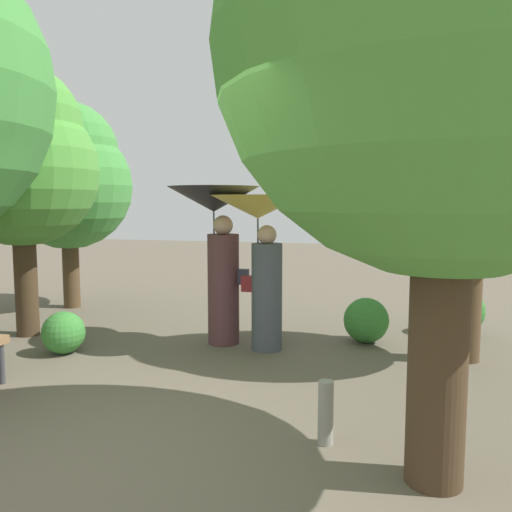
% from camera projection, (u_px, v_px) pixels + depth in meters
% --- Properties ---
extents(ground_plane, '(40.00, 40.00, 0.00)m').
position_uv_depth(ground_plane, '(123.00, 464.00, 3.68)').
color(ground_plane, brown).
extents(person_left, '(1.20, 1.20, 2.07)m').
position_uv_depth(person_left, '(217.00, 231.00, 6.70)').
color(person_left, '#563338').
rests_on(person_left, ground).
extents(person_right, '(1.18, 1.18, 1.95)m').
position_uv_depth(person_right, '(261.00, 237.00, 6.42)').
color(person_right, '#474C56').
rests_on(person_right, ground).
extents(tree_near_left, '(2.21, 2.21, 3.60)m').
position_uv_depth(tree_near_left, '(67.00, 175.00, 8.94)').
color(tree_near_left, '#4C3823').
rests_on(tree_near_left, ground).
extents(tree_mid_left, '(2.08, 2.08, 3.74)m').
position_uv_depth(tree_mid_left, '(20.00, 156.00, 7.00)').
color(tree_mid_left, '#42301E').
rests_on(tree_mid_left, ground).
extents(tree_mid_right, '(2.17, 2.17, 3.92)m').
position_uv_depth(tree_mid_right, '(474.00, 136.00, 5.83)').
color(tree_mid_right, '#4C3823').
rests_on(tree_mid_right, ground).
extents(bush_path_left, '(0.68, 0.68, 0.68)m').
position_uv_depth(bush_path_left, '(460.00, 310.00, 7.29)').
color(bush_path_left, '#2D6B28').
rests_on(bush_path_left, ground).
extents(bush_path_right, '(0.60, 0.60, 0.60)m').
position_uv_depth(bush_path_right, '(366.00, 320.00, 6.84)').
color(bush_path_right, '#387F33').
rests_on(bush_path_right, ground).
extents(bush_behind_bench, '(0.52, 0.52, 0.52)m').
position_uv_depth(bush_behind_bench, '(63.00, 333.00, 6.35)').
color(bush_behind_bench, '#387F33').
rests_on(bush_behind_bench, ground).
extents(path_marker_post, '(0.12, 0.12, 0.50)m').
position_uv_depth(path_marker_post, '(326.00, 413.00, 3.96)').
color(path_marker_post, gray).
rests_on(path_marker_post, ground).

